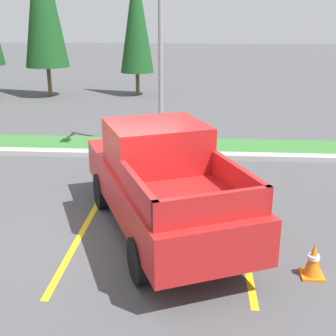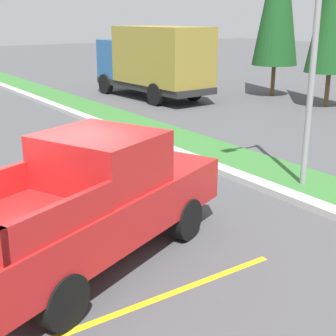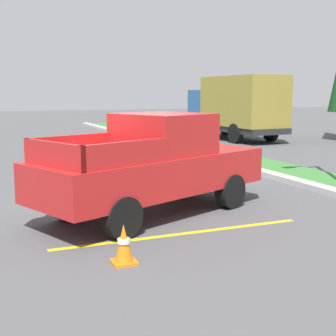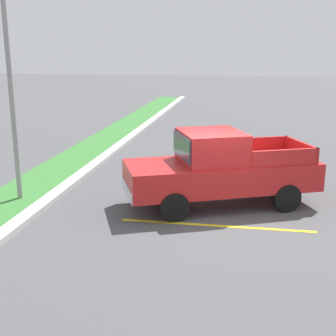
# 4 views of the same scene
# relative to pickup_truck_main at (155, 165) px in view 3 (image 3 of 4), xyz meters

# --- Properties ---
(ground_plane) EXTENTS (120.00, 120.00, 0.00)m
(ground_plane) POSITION_rel_pickup_truck_main_xyz_m (-0.88, -0.22, -1.04)
(ground_plane) COLOR #4C4C4F
(parking_line_near) EXTENTS (0.12, 4.80, 0.01)m
(parking_line_near) POSITION_rel_pickup_truck_main_xyz_m (-1.53, -0.05, -1.04)
(parking_line_near) COLOR yellow
(parking_line_near) RESTS_ON ground
(parking_line_far) EXTENTS (0.12, 4.80, 0.01)m
(parking_line_far) POSITION_rel_pickup_truck_main_xyz_m (1.57, -0.05, -1.04)
(parking_line_far) COLOR yellow
(parking_line_far) RESTS_ON ground
(curb_strip) EXTENTS (56.00, 0.40, 0.15)m
(curb_strip) POSITION_rel_pickup_truck_main_xyz_m (-0.88, 4.78, -0.97)
(curb_strip) COLOR #B2B2AD
(curb_strip) RESTS_ON ground
(pickup_truck_main) EXTENTS (3.78, 5.54, 2.10)m
(pickup_truck_main) POSITION_rel_pickup_truck_main_xyz_m (0.00, 0.00, 0.00)
(pickup_truck_main) COLOR black
(pickup_truck_main) RESTS_ON ground
(cargo_truck_distant) EXTENTS (6.91, 2.77, 3.40)m
(cargo_truck_distant) POSITION_rel_pickup_truck_main_xyz_m (-13.21, 9.73, 0.81)
(cargo_truck_distant) COLOR black
(cargo_truck_distant) RESTS_ON ground
(traffic_cone) EXTENTS (0.36, 0.36, 0.60)m
(traffic_cone) POSITION_rel_pickup_truck_main_xyz_m (2.58, -1.47, -0.75)
(traffic_cone) COLOR orange
(traffic_cone) RESTS_ON ground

